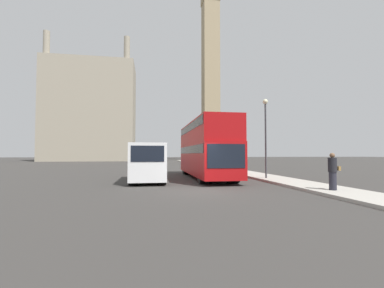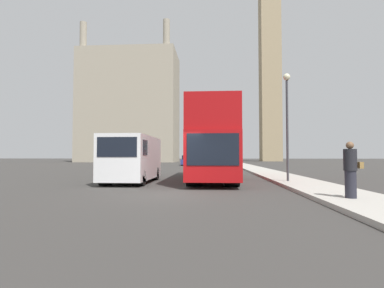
# 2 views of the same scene
# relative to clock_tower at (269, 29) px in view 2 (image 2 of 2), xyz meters

# --- Properties ---
(ground_plane) EXTENTS (300.00, 300.00, 0.00)m
(ground_plane) POSITION_rel_clock_tower_xyz_m (-17.71, -71.18, -36.64)
(ground_plane) COLOR #383533
(sidewalk_strip) EXTENTS (2.53, 120.00, 0.15)m
(sidewalk_strip) POSITION_rel_clock_tower_xyz_m (-11.44, -71.18, -36.57)
(sidewalk_strip) COLOR #ADA89E
(sidewalk_strip) RESTS_ON ground_plane
(clock_tower) EXTENTS (5.73, 5.90, 71.53)m
(clock_tower) POSITION_rel_clock_tower_xyz_m (0.00, 0.00, 0.00)
(clock_tower) COLOR tan
(clock_tower) RESTS_ON ground_plane
(building_block_distant) EXTENTS (23.09, 12.84, 32.74)m
(building_block_distant) POSITION_rel_clock_tower_xyz_m (-36.13, -10.13, -23.17)
(building_block_distant) COLOR #9E937F
(building_block_distant) RESTS_ON ground_plane
(red_double_decker_bus) EXTENTS (2.55, 10.99, 4.24)m
(red_double_decker_bus) POSITION_rel_clock_tower_xyz_m (-15.95, -64.37, -34.27)
(red_double_decker_bus) COLOR #A80F11
(red_double_decker_bus) RESTS_ON ground_plane
(white_van) EXTENTS (2.22, 5.38, 2.50)m
(white_van) POSITION_rel_clock_tower_xyz_m (-20.32, -66.53, -35.30)
(white_van) COLOR white
(white_van) RESTS_ON ground_plane
(pedestrian) EXTENTS (0.55, 0.39, 1.75)m
(pedestrian) POSITION_rel_clock_tower_xyz_m (-11.70, -72.92, -35.62)
(pedestrian) COLOR #23232D
(pedestrian) RESTS_ON sidewalk_strip
(street_lamp) EXTENTS (0.36, 0.36, 5.63)m
(street_lamp) POSITION_rel_clock_tower_xyz_m (-12.05, -66.65, -32.79)
(street_lamp) COLOR #38383D
(street_lamp) RESTS_ON sidewalk_strip
(parked_sedan) EXTENTS (1.76, 4.21, 1.53)m
(parked_sedan) POSITION_rel_clock_tower_xyz_m (-19.72, -36.67, -35.96)
(parked_sedan) COLOR navy
(parked_sedan) RESTS_ON ground_plane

